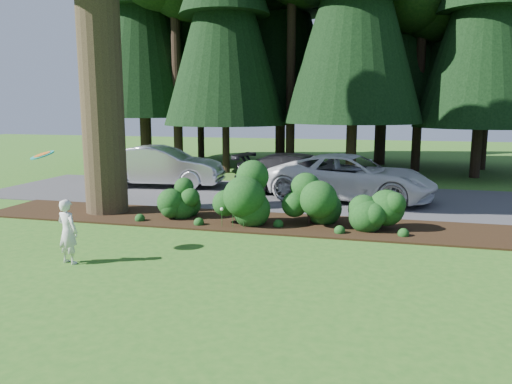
{
  "coord_description": "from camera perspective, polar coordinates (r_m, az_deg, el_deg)",
  "views": [
    {
      "loc": [
        3.52,
        -9.87,
        3.2
      ],
      "look_at": [
        0.74,
        0.83,
        1.3
      ],
      "focal_mm": 35.0,
      "sensor_mm": 36.0,
      "label": 1
    }
  ],
  "objects": [
    {
      "name": "ground",
      "position": [
        10.95,
        -4.89,
        -7.26
      ],
      "size": [
        80.0,
        80.0,
        0.0
      ],
      "primitive_type": "plane",
      "color": "#285F1B",
      "rests_on": "ground"
    },
    {
      "name": "mulch_bed",
      "position": [
        13.95,
        -0.45,
        -3.41
      ],
      "size": [
        16.0,
        2.5,
        0.05
      ],
      "primitive_type": "cube",
      "color": "black",
      "rests_on": "ground"
    },
    {
      "name": "driveway",
      "position": [
        18.0,
        3.05,
        -0.45
      ],
      "size": [
        22.0,
        6.0,
        0.03
      ],
      "primitive_type": "cube",
      "color": "#38383A",
      "rests_on": "ground"
    },
    {
      "name": "shrub_row",
      "position": [
        13.51,
        2.58,
        -0.45
      ],
      "size": [
        6.53,
        1.6,
        1.61
      ],
      "color": "#123C13",
      "rests_on": "ground"
    },
    {
      "name": "lily_cluster",
      "position": [
        13.13,
        -2.68,
        -2.14
      ],
      "size": [
        0.69,
        0.09,
        0.57
      ],
      "color": "#123C13",
      "rests_on": "ground"
    },
    {
      "name": "car_silver_wagon",
      "position": [
        20.31,
        -10.78,
        2.9
      ],
      "size": [
        5.07,
        2.27,
        1.62
      ],
      "primitive_type": "imported",
      "rotation": [
        0.0,
        0.0,
        1.69
      ],
      "color": "silver",
      "rests_on": "driveway"
    },
    {
      "name": "car_white_suv",
      "position": [
        17.33,
        10.82,
        1.65
      ],
      "size": [
        6.0,
        3.56,
        1.56
      ],
      "primitive_type": "imported",
      "rotation": [
        0.0,
        0.0,
        1.39
      ],
      "color": "silver",
      "rests_on": "driveway"
    },
    {
      "name": "car_dark_suv",
      "position": [
        18.36,
        5.4,
        2.07
      ],
      "size": [
        5.22,
        2.58,
        1.46
      ],
      "primitive_type": "imported",
      "rotation": [
        0.0,
        0.0,
        1.46
      ],
      "color": "black",
      "rests_on": "driveway"
    },
    {
      "name": "child",
      "position": [
        10.93,
        -20.72,
        -4.25
      ],
      "size": [
        0.55,
        0.43,
        1.34
      ],
      "primitive_type": "imported",
      "rotation": [
        0.0,
        0.0,
        2.91
      ],
      "color": "silver",
      "rests_on": "ground"
    },
    {
      "name": "frisbee",
      "position": [
        11.46,
        -23.24,
        3.91
      ],
      "size": [
        0.52,
        0.49,
        0.24
      ],
      "color": "teal",
      "rests_on": "ground"
    }
  ]
}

